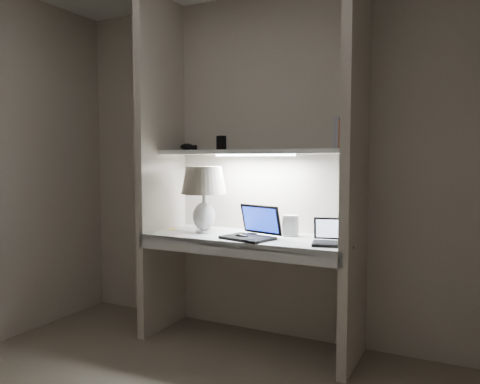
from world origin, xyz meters
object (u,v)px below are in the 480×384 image
Objects in this scene: table_lamp at (204,188)px; speaker at (291,226)px; laptop_main at (253,231)px; laptop_netbook at (333,238)px; book_row at (350,134)px.

table_lamp reaches higher than speaker.
laptop_main is 0.54m from laptop_netbook.
laptop_main is 1.84× the size of book_row.
laptop_netbook reaches higher than speaker.
laptop_netbook is at bearing -2.07° from table_lamp.
book_row is at bearing 41.28° from laptop_main.
speaker is at bearing 139.65° from laptop_netbook.
book_row reaches higher than laptop_netbook.
laptop_main is at bearing -150.53° from speaker.
book_row is at bearing 13.06° from table_lamp.
table_lamp is at bearing 164.67° from laptop_netbook.
book_row reaches higher than laptop_main.
laptop_main is 0.91m from book_row.
laptop_main is 0.28m from speaker.
laptop_main is (0.41, -0.05, -0.27)m from table_lamp.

